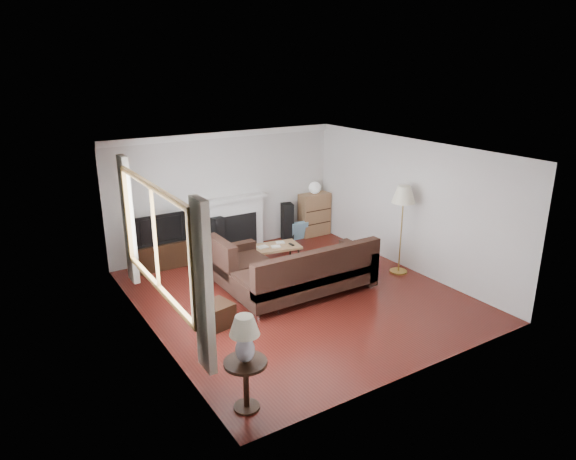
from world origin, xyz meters
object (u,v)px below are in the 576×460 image
floor_lamp (401,230)px  side_table (246,385)px  coffee_table (274,255)px  bookshelf (314,214)px  tv_stand (162,255)px  sectional_sofa (306,271)px

floor_lamp → side_table: bearing=-154.7°
coffee_table → side_table: size_ratio=1.61×
bookshelf → floor_lamp: size_ratio=0.58×
tv_stand → side_table: 4.76m
sectional_sofa → bookshelf: bearing=52.6°
coffee_table → floor_lamp: 2.50m
tv_stand → side_table: side_table is taller
sectional_sofa → floor_lamp: (2.05, -0.13, 0.41)m
sectional_sofa → coffee_table: size_ratio=2.65×
side_table → floor_lamp: bearing=25.3°
bookshelf → sectional_sofa: size_ratio=0.37×
bookshelf → floor_lamp: (0.08, -2.70, 0.36)m
tv_stand → coffee_table: tv_stand is taller
bookshelf → sectional_sofa: (-1.97, -2.58, -0.06)m
side_table → tv_stand: bearing=82.6°
bookshelf → tv_stand: bearing=-179.4°
coffee_table → side_table: (-2.53, -3.65, 0.12)m
floor_lamp → side_table: size_ratio=2.70×
floor_lamp → tv_stand: bearing=144.5°
tv_stand → floor_lamp: 4.63m
sectional_sofa → floor_lamp: bearing=-3.6°
floor_lamp → coffee_table: bearing=138.7°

